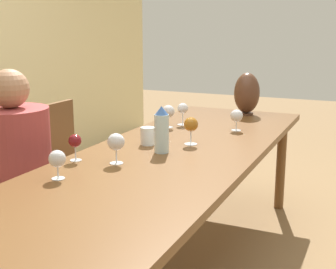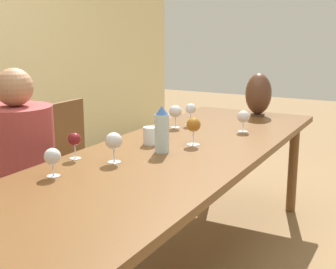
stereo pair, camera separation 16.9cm
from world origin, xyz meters
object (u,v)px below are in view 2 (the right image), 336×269
wine_glass_5 (75,140)px  chair_far (80,164)px  wine_glass_4 (191,109)px  wine_glass_6 (243,117)px  wine_glass_3 (175,112)px  chair_near (13,190)px  wine_glass_0 (114,141)px  vase (258,94)px  water_bottle (162,130)px  water_tumbler (150,136)px  wine_glass_2 (193,125)px  person_near (22,169)px  wine_glass_1 (52,157)px

wine_glass_5 → chair_far: 0.83m
wine_glass_4 → wine_glass_6: wine_glass_4 is taller
wine_glass_3 → chair_near: 1.10m
wine_glass_0 → chair_near: 0.76m
vase → chair_near: size_ratio=0.35×
water_bottle → vase: bearing=-5.5°
wine_glass_0 → wine_glass_4: 0.97m
wine_glass_4 → wine_glass_5: wine_glass_4 is taller
chair_near → chair_far: size_ratio=1.00×
wine_glass_3 → water_bottle: bearing=-158.8°
water_tumbler → wine_glass_5: size_ratio=0.74×
water_tumbler → chair_near: 0.82m
wine_glass_2 → person_near: 0.96m
person_near → wine_glass_1: bearing=-119.9°
chair_far → water_bottle: bearing=-110.0°
wine_glass_2 → wine_glass_6: bearing=-16.1°
water_tumbler → wine_glass_1: (-0.70, 0.08, 0.04)m
chair_far → wine_glass_2: bearing=-94.2°
wine_glass_1 → person_near: size_ratio=0.11×
water_bottle → wine_glass_3: (0.58, 0.22, -0.01)m
wine_glass_3 → chair_near: bearing=147.7°
water_tumbler → chair_near: size_ratio=0.11×
wine_glass_1 → water_bottle: bearing=-21.0°
water_bottle → water_tumbler: water_bottle is taller
wine_glass_5 → wine_glass_1: bearing=-160.0°
water_tumbler → wine_glass_0: size_ratio=0.66×
wine_glass_1 → wine_glass_6: (1.25, -0.43, 0.00)m
wine_glass_3 → person_near: 1.03m
wine_glass_2 → chair_near: chair_near is taller
wine_glass_1 → person_near: (0.27, 0.48, -0.20)m
wine_glass_1 → chair_far: 1.08m
wine_glass_0 → wine_glass_4: bearing=3.5°
wine_glass_4 → chair_far: 0.82m
water_tumbler → wine_glass_0: (-0.39, -0.03, 0.06)m
wine_glass_2 → wine_glass_5: size_ratio=1.17×
water_bottle → wine_glass_0: (-0.27, 0.11, -0.01)m
wine_glass_0 → wine_glass_5: (-0.04, 0.21, -0.01)m
water_tumbler → person_near: (-0.42, 0.56, -0.16)m
wine_glass_4 → person_near: person_near is taller
water_bottle → wine_glass_2: (0.22, -0.07, -0.01)m
chair_near → person_near: size_ratio=0.76×
vase → water_tumbler: bearing=166.9°
person_near → water_bottle: bearing=-66.4°
water_tumbler → wine_glass_6: wine_glass_6 is taller
water_tumbler → wine_glass_4: bearing=3.0°
wine_glass_0 → chair_near: size_ratio=0.17×
chair_far → vase: bearing=-43.6°
water_bottle → chair_far: size_ratio=0.28×
wine_glass_3 → wine_glass_6: bearing=-77.7°
wine_glass_6 → person_near: 1.35m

